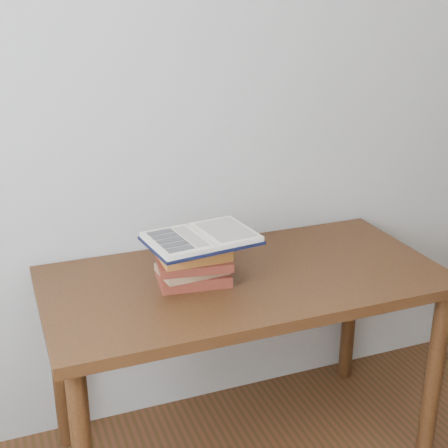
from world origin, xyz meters
name	(u,v)px	position (x,y,z in m)	size (l,w,h in m)	color
desk	(244,301)	(0.11, 1.38, 0.63)	(1.36, 0.68, 0.73)	#492912
book_stack	(194,261)	(-0.07, 1.39, 0.81)	(0.27, 0.22, 0.15)	maroon
open_book	(201,238)	(-0.05, 1.37, 0.90)	(0.37, 0.28, 0.03)	black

